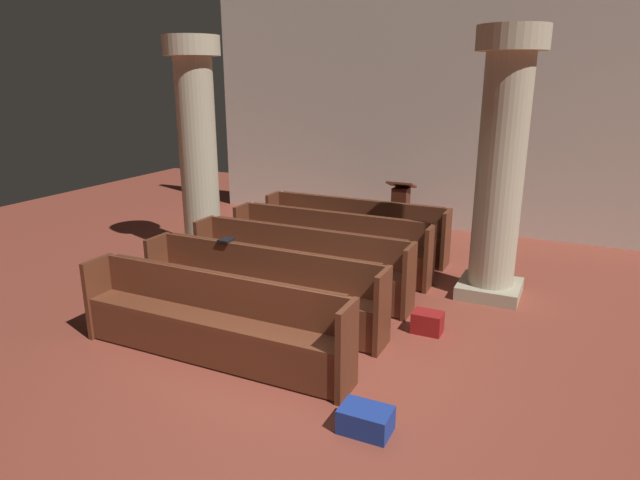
% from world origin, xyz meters
% --- Properties ---
extents(ground_plane, '(19.20, 19.20, 0.00)m').
position_xyz_m(ground_plane, '(0.00, 0.00, 0.00)').
color(ground_plane, brown).
extents(back_wall, '(10.00, 0.16, 4.50)m').
position_xyz_m(back_wall, '(0.00, 6.08, 2.25)').
color(back_wall, silver).
rests_on(back_wall, ground).
extents(pew_row_0, '(3.14, 0.46, 0.91)m').
position_xyz_m(pew_row_0, '(-0.96, 3.73, 0.50)').
color(pew_row_0, brown).
rests_on(pew_row_0, ground).
extents(pew_row_1, '(3.14, 0.46, 0.91)m').
position_xyz_m(pew_row_1, '(-0.96, 2.74, 0.50)').
color(pew_row_1, brown).
rests_on(pew_row_1, ground).
extents(pew_row_2, '(3.14, 0.47, 0.91)m').
position_xyz_m(pew_row_2, '(-0.96, 1.74, 0.50)').
color(pew_row_2, brown).
rests_on(pew_row_2, ground).
extents(pew_row_3, '(3.14, 0.46, 0.91)m').
position_xyz_m(pew_row_3, '(-0.96, 0.74, 0.50)').
color(pew_row_3, brown).
rests_on(pew_row_3, ground).
extents(pew_row_4, '(3.14, 0.46, 0.91)m').
position_xyz_m(pew_row_4, '(-0.96, -0.26, 0.50)').
color(pew_row_4, brown).
rests_on(pew_row_4, ground).
extents(pillar_aisle_side, '(0.87, 0.87, 3.49)m').
position_xyz_m(pillar_aisle_side, '(1.40, 2.85, 1.81)').
color(pillar_aisle_side, tan).
rests_on(pillar_aisle_side, ground).
extents(pillar_far_side, '(0.87, 0.87, 3.49)m').
position_xyz_m(pillar_far_side, '(-3.27, 2.68, 1.81)').
color(pillar_far_side, tan).
rests_on(pillar_far_side, ground).
extents(lectern, '(0.48, 0.45, 1.08)m').
position_xyz_m(lectern, '(-0.55, 4.96, 0.45)').
color(lectern, '#411E13').
rests_on(lectern, ground).
extents(hymn_book, '(0.16, 0.19, 0.03)m').
position_xyz_m(hymn_book, '(-1.56, 0.93, 0.93)').
color(hymn_book, black).
rests_on(hymn_book, pew_row_3).
extents(kneeler_box_red, '(0.34, 0.25, 0.25)m').
position_xyz_m(kneeler_box_red, '(0.93, 1.35, 0.13)').
color(kneeler_box_red, maroon).
rests_on(kneeler_box_red, ground).
extents(kneeler_box_blue, '(0.43, 0.30, 0.22)m').
position_xyz_m(kneeler_box_blue, '(0.95, -0.73, 0.11)').
color(kneeler_box_blue, navy).
rests_on(kneeler_box_blue, ground).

